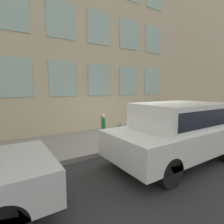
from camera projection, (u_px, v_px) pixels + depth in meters
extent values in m
plane|color=#2D2D30|center=(140.00, 147.00, 6.52)|extent=(80.00, 80.00, 0.00)
cube|color=gray|center=(117.00, 136.00, 7.82)|extent=(3.14, 60.00, 0.15)
cube|color=#C6B793|center=(97.00, 26.00, 8.59)|extent=(0.30, 40.00, 10.54)
cube|color=#9EBCB2|center=(152.00, 82.00, 10.78)|extent=(0.03, 1.23, 1.55)
cube|color=#9EBCB2|center=(128.00, 81.00, 9.78)|extent=(0.03, 1.23, 1.55)
cube|color=#9EBCB2|center=(99.00, 80.00, 8.78)|extent=(0.03, 1.23, 1.55)
cube|color=#9EBCB2|center=(63.00, 79.00, 7.78)|extent=(0.03, 1.23, 1.55)
cube|color=#9EBCB2|center=(15.00, 77.00, 6.78)|extent=(0.03, 1.23, 1.55)
cube|color=#9EBCB2|center=(153.00, 40.00, 10.47)|extent=(0.03, 1.23, 1.55)
cube|color=#9EBCB2|center=(129.00, 34.00, 9.47)|extent=(0.03, 1.23, 1.55)
cube|color=#9EBCB2|center=(99.00, 28.00, 8.47)|extent=(0.03, 1.23, 1.55)
cube|color=#9EBCB2|center=(61.00, 20.00, 7.46)|extent=(0.03, 1.23, 1.55)
cube|color=#9EBCB2|center=(11.00, 9.00, 6.46)|extent=(0.03, 1.23, 1.55)
cylinder|color=gray|center=(120.00, 141.00, 6.71)|extent=(0.35, 0.35, 0.04)
cylinder|color=gray|center=(121.00, 134.00, 6.67)|extent=(0.26, 0.26, 0.61)
sphere|color=slate|center=(121.00, 126.00, 6.63)|extent=(0.27, 0.27, 0.27)
cylinder|color=black|center=(121.00, 124.00, 6.62)|extent=(0.09, 0.09, 0.11)
cylinder|color=gray|center=(124.00, 132.00, 6.76)|extent=(0.09, 0.10, 0.09)
cylinder|color=gray|center=(117.00, 133.00, 6.56)|extent=(0.09, 0.10, 0.09)
cylinder|color=#726651|center=(104.00, 136.00, 6.51)|extent=(0.08, 0.08, 0.53)
cylinder|color=#726651|center=(103.00, 136.00, 6.60)|extent=(0.08, 0.08, 0.53)
cube|color=#268C4C|center=(103.00, 124.00, 6.50)|extent=(0.14, 0.10, 0.40)
cylinder|color=#268C4C|center=(105.00, 124.00, 6.41)|extent=(0.06, 0.06, 0.38)
cylinder|color=#268C4C|center=(102.00, 123.00, 6.58)|extent=(0.06, 0.06, 0.38)
sphere|color=beige|center=(103.00, 116.00, 6.46)|extent=(0.18, 0.18, 0.18)
cylinder|color=black|center=(170.00, 172.00, 3.85)|extent=(0.24, 0.68, 0.68)
cylinder|color=black|center=(124.00, 150.00, 5.25)|extent=(0.24, 0.68, 0.68)
cylinder|color=black|center=(179.00, 137.00, 6.66)|extent=(0.24, 0.68, 0.68)
cube|color=white|center=(176.00, 139.00, 5.21)|extent=(1.93, 4.23, 0.70)
cube|color=white|center=(179.00, 115.00, 5.18)|extent=(1.70, 2.62, 0.71)
cube|color=#1E232D|center=(179.00, 115.00, 5.18)|extent=(1.71, 2.41, 0.45)
cylinder|color=black|center=(1.00, 176.00, 3.65)|extent=(0.24, 0.69, 0.69)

